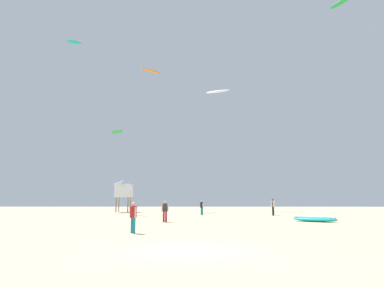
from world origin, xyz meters
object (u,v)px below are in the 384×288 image
at_px(lifeguard_tower, 124,188).
at_px(kite_aloft_2, 117,132).
at_px(person_left, 165,210).
at_px(kite_aloft_4, 218,91).
at_px(person_foreground, 133,215).
at_px(kite_aloft_3, 341,2).
at_px(person_midground, 202,206).
at_px(kite_grounded_near, 315,219).
at_px(kite_aloft_1, 74,42).
at_px(person_right, 273,206).
at_px(kite_aloft_5, 151,71).

distance_m(lifeguard_tower, kite_aloft_2, 8.35).
relative_size(person_left, kite_aloft_4, 0.37).
distance_m(person_foreground, kite_aloft_3, 41.74).
distance_m(person_foreground, person_midground, 18.62).
relative_size(kite_aloft_2, kite_aloft_3, 0.57).
xyz_separation_m(person_left, lifeguard_tower, (-7.07, 17.97, 2.14)).
relative_size(person_foreground, kite_aloft_2, 0.78).
relative_size(kite_aloft_3, kite_aloft_4, 0.81).
distance_m(person_left, kite_grounded_near, 11.23).
xyz_separation_m(kite_grounded_near, kite_aloft_1, (-28.61, 23.74, 26.60)).
distance_m(person_left, kite_aloft_4, 32.61).
bearing_deg(kite_aloft_2, person_foreground, -73.47).
xyz_separation_m(kite_grounded_near, lifeguard_tower, (-18.26, 17.47, 2.87)).
height_order(person_midground, kite_aloft_4, kite_aloft_4).
height_order(person_right, kite_aloft_4, kite_aloft_4).
height_order(person_foreground, kite_grounded_near, person_foreground).
distance_m(person_right, kite_aloft_1, 40.56).
distance_m(person_foreground, kite_aloft_2, 22.80).
xyz_separation_m(kite_aloft_1, kite_aloft_2, (10.52, -11.68, -17.37)).
bearing_deg(person_midground, person_left, -138.06).
distance_m(kite_aloft_3, kite_aloft_4, 21.21).
bearing_deg(kite_aloft_1, person_left, -54.29).
xyz_separation_m(kite_aloft_3, kite_aloft_5, (-26.66, 9.37, -5.68)).
height_order(kite_grounded_near, kite_aloft_4, kite_aloft_4).
bearing_deg(kite_aloft_4, kite_grounded_near, -78.69).
xyz_separation_m(kite_grounded_near, kite_aloft_5, (-16.06, 23.88, 21.71)).
xyz_separation_m(person_right, lifeguard_tower, (-17.35, 8.35, 2.05)).
xyz_separation_m(person_right, kite_aloft_1, (-27.70, 14.61, 25.78)).
height_order(person_midground, kite_aloft_1, kite_aloft_1).
xyz_separation_m(person_midground, kite_aloft_5, (-7.81, 13.88, 20.99)).
relative_size(person_foreground, kite_aloft_1, 0.67).
xyz_separation_m(kite_aloft_2, kite_aloft_4, (12.92, 13.83, 9.68)).
xyz_separation_m(lifeguard_tower, kite_aloft_2, (0.17, -5.41, 6.36)).
relative_size(lifeguard_tower, kite_aloft_4, 0.98).
relative_size(person_left, person_right, 0.90).
height_order(kite_grounded_near, kite_aloft_2, kite_aloft_2).
xyz_separation_m(person_midground, kite_grounded_near, (8.25, -10.01, -0.71)).
xyz_separation_m(kite_grounded_near, kite_aloft_4, (-5.18, 25.89, 18.91)).
bearing_deg(kite_aloft_1, person_midground, -33.99).
relative_size(person_midground, kite_aloft_1, 0.68).
height_order(person_left, lifeguard_tower, lifeguard_tower).
bearing_deg(kite_aloft_3, lifeguard_tower, 174.15).
xyz_separation_m(person_foreground, kite_aloft_4, (6.90, 34.10, 18.20)).
distance_m(kite_grounded_near, kite_aloft_2, 23.62).
bearing_deg(kite_aloft_2, person_right, -9.70).
distance_m(kite_aloft_1, kite_aloft_4, 24.76).
xyz_separation_m(person_foreground, kite_aloft_1, (-16.53, 31.96, 25.89)).
distance_m(person_foreground, kite_aloft_4, 39.27).
bearing_deg(kite_aloft_3, person_left, -145.44).
relative_size(lifeguard_tower, kite_aloft_5, 1.23).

